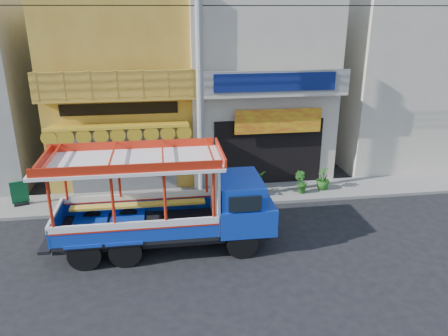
% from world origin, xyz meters
% --- Properties ---
extents(ground, '(90.00, 90.00, 0.00)m').
position_xyz_m(ground, '(0.00, 0.00, 0.00)').
color(ground, black).
rests_on(ground, ground).
extents(sidewalk, '(30.00, 2.00, 0.12)m').
position_xyz_m(sidewalk, '(0.00, 4.00, 0.06)').
color(sidewalk, slate).
rests_on(sidewalk, ground).
extents(shophouse_left, '(6.00, 7.50, 8.24)m').
position_xyz_m(shophouse_left, '(-4.00, 7.96, 4.11)').
color(shophouse_left, '#B47C28').
rests_on(shophouse_left, ground).
extents(shophouse_right, '(6.00, 6.75, 8.24)m').
position_xyz_m(shophouse_right, '(2.00, 7.96, 4.11)').
color(shophouse_right, '#C1B19F').
rests_on(shophouse_right, ground).
extents(party_pilaster, '(0.35, 0.30, 8.00)m').
position_xyz_m(party_pilaster, '(-1.00, 4.85, 4.00)').
color(party_pilaster, '#C1B19F').
rests_on(party_pilaster, ground).
extents(filler_building_right, '(6.00, 6.00, 7.60)m').
position_xyz_m(filler_building_right, '(9.00, 8.00, 3.80)').
color(filler_building_right, '#C1B19F').
rests_on(filler_building_right, ground).
extents(utility_pole, '(28.00, 0.26, 9.00)m').
position_xyz_m(utility_pole, '(-0.85, 3.30, 5.03)').
color(utility_pole, gray).
rests_on(utility_pole, ground).
extents(songthaew_truck, '(6.99, 2.40, 3.26)m').
position_xyz_m(songthaew_truck, '(-2.00, 0.32, 1.57)').
color(songthaew_truck, black).
rests_on(songthaew_truck, ground).
extents(green_sign, '(0.61, 0.45, 0.95)m').
position_xyz_m(green_sign, '(-7.90, 4.13, 0.52)').
color(green_sign, black).
rests_on(green_sign, sidewalk).
extents(potted_plant_a, '(1.22, 1.20, 1.02)m').
position_xyz_m(potted_plant_a, '(1.11, 3.75, 0.63)').
color(potted_plant_a, '#205819').
rests_on(potted_plant_a, sidewalk).
extents(potted_plant_b, '(0.64, 0.62, 0.90)m').
position_xyz_m(potted_plant_b, '(3.08, 3.70, 0.57)').
color(potted_plant_b, '#205819').
rests_on(potted_plant_b, sidewalk).
extents(potted_plant_c, '(0.69, 0.69, 0.97)m').
position_xyz_m(potted_plant_c, '(4.10, 3.93, 0.61)').
color(potted_plant_c, '#205819').
rests_on(potted_plant_c, sidewalk).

